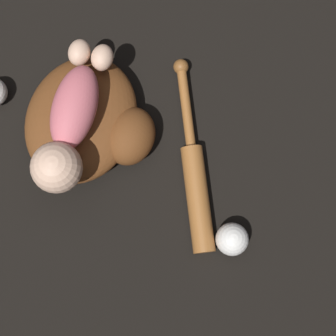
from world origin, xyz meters
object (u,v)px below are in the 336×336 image
object	(u,v)px
baby_figure	(69,127)
baseball	(232,239)
baseball_glove	(89,122)
baseball_bat	(195,178)

from	to	relation	value
baby_figure	baseball	world-z (taller)	baby_figure
baseball_glove	baby_figure	xyz separation A→B (m)	(0.04, -0.02, 0.09)
baseball_bat	baseball	size ratio (longest dim) A/B	5.90
baseball_glove	baseball	world-z (taller)	baseball_glove
baby_figure	baseball	bearing A→B (deg)	71.50
baby_figure	baseball_bat	bearing A→B (deg)	86.51
baseball_glove	baseball	bearing A→B (deg)	65.06
baseball_glove	baseball_bat	bearing A→B (deg)	77.19
baseball_bat	baseball	bearing A→B (deg)	44.35
baby_figure	baseball_glove	bearing A→B (deg)	156.31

